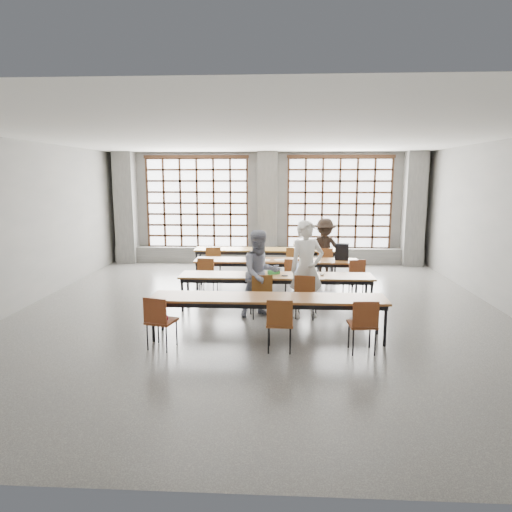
{
  "coord_description": "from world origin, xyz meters",
  "views": [
    {
      "loc": [
        0.42,
        -9.07,
        2.76
      ],
      "look_at": [
        -0.1,
        0.4,
        1.09
      ],
      "focal_mm": 32.0,
      "sensor_mm": 36.0,
      "label": 1
    }
  ],
  "objects_px": {
    "phone": "(285,276)",
    "student_back": "(325,249)",
    "chair_back_mid": "(294,260)",
    "student_female": "(261,274)",
    "desk_row_d": "(268,301)",
    "mouse": "(322,275)",
    "chair_front_left": "(261,291)",
    "desk_row_c": "(276,278)",
    "desk_row_a": "(266,251)",
    "laptop_front": "(302,271)",
    "laptop_back": "(313,247)",
    "chair_mid_left": "(207,272)",
    "chair_near_right": "(364,321)",
    "green_box": "(274,272)",
    "chair_front_right": "(306,292)",
    "chair_mid_right": "(355,274)",
    "chair_back_left": "(214,259)",
    "chair_near_mid": "(280,319)",
    "chair_mid_centre": "(293,273)",
    "plastic_bag": "(298,244)",
    "backpack": "(342,252)",
    "student_male": "(307,269)",
    "chair_near_left": "(159,317)",
    "desk_row_b": "(276,262)",
    "chair_back_right": "(325,260)"
  },
  "relations": [
    {
      "from": "phone",
      "to": "student_back",
      "type": "bearing_deg",
      "value": 70.05
    },
    {
      "from": "chair_back_mid",
      "to": "student_female",
      "type": "xyz_separation_m",
      "value": [
        -0.76,
        -3.28,
        0.32
      ]
    },
    {
      "from": "desk_row_d",
      "to": "mouse",
      "type": "bearing_deg",
      "value": 58.47
    },
    {
      "from": "student_female",
      "to": "chair_front_left",
      "type": "bearing_deg",
      "value": -109.68
    },
    {
      "from": "desk_row_c",
      "to": "student_female",
      "type": "bearing_deg",
      "value": -120.96
    },
    {
      "from": "desk_row_a",
      "to": "laptop_front",
      "type": "xyz_separation_m",
      "value": [
        0.87,
        -3.3,
        0.13
      ]
    },
    {
      "from": "laptop_back",
      "to": "desk_row_a",
      "type": "bearing_deg",
      "value": -175.36
    },
    {
      "from": "chair_mid_left",
      "to": "chair_near_right",
      "type": "xyz_separation_m",
      "value": [
        3.01,
        -3.51,
        0.0
      ]
    },
    {
      "from": "student_female",
      "to": "phone",
      "type": "distance_m",
      "value": 0.64
    },
    {
      "from": "chair_back_mid",
      "to": "phone",
      "type": "distance_m",
      "value": 2.9
    },
    {
      "from": "desk_row_c",
      "to": "green_box",
      "type": "distance_m",
      "value": 0.15
    },
    {
      "from": "chair_front_right",
      "to": "student_back",
      "type": "xyz_separation_m",
      "value": [
        0.69,
        3.53,
        0.29
      ]
    },
    {
      "from": "chair_mid_left",
      "to": "chair_mid_right",
      "type": "xyz_separation_m",
      "value": [
        3.43,
        0.0,
        0.0
      ]
    },
    {
      "from": "chair_back_left",
      "to": "chair_front_right",
      "type": "bearing_deg",
      "value": -55.92
    },
    {
      "from": "chair_front_left",
      "to": "chair_near_mid",
      "type": "bearing_deg",
      "value": -78.23
    },
    {
      "from": "laptop_front",
      "to": "mouse",
      "type": "xyz_separation_m",
      "value": [
        0.41,
        -0.13,
        -0.04
      ]
    },
    {
      "from": "chair_mid_centre",
      "to": "plastic_bag",
      "type": "height_order",
      "value": "plastic_bag"
    },
    {
      "from": "chair_mid_centre",
      "to": "chair_near_mid",
      "type": "height_order",
      "value": "same"
    },
    {
      "from": "desk_row_a",
      "to": "laptop_back",
      "type": "relative_size",
      "value": 9.61
    },
    {
      "from": "chair_mid_right",
      "to": "chair_near_mid",
      "type": "xyz_separation_m",
      "value": [
        -1.72,
        -3.51,
        0.0
      ]
    },
    {
      "from": "chair_mid_left",
      "to": "desk_row_d",
      "type": "bearing_deg",
      "value": -62.31
    },
    {
      "from": "chair_mid_left",
      "to": "laptop_back",
      "type": "distance_m",
      "value": 3.57
    },
    {
      "from": "chair_mid_right",
      "to": "backpack",
      "type": "height_order",
      "value": "backpack"
    },
    {
      "from": "student_back",
      "to": "desk_row_d",
      "type": "bearing_deg",
      "value": -109.52
    },
    {
      "from": "desk_row_d",
      "to": "desk_row_a",
      "type": "bearing_deg",
      "value": 92.36
    },
    {
      "from": "chair_front_right",
      "to": "student_male",
      "type": "xyz_separation_m",
      "value": [
        0.02,
        0.13,
        0.42
      ]
    },
    {
      "from": "phone",
      "to": "chair_mid_left",
      "type": "bearing_deg",
      "value": 145.97
    },
    {
      "from": "desk_row_c",
      "to": "chair_mid_centre",
      "type": "height_order",
      "value": "chair_mid_centre"
    },
    {
      "from": "student_back",
      "to": "backpack",
      "type": "xyz_separation_m",
      "value": [
        0.31,
        -1.11,
        0.11
      ]
    },
    {
      "from": "chair_near_left",
      "to": "phone",
      "type": "relative_size",
      "value": 6.77
    },
    {
      "from": "chair_mid_left",
      "to": "chair_back_mid",
      "type": "bearing_deg",
      "value": 38.51
    },
    {
      "from": "laptop_back",
      "to": "phone",
      "type": "distance_m",
      "value": 3.71
    },
    {
      "from": "chair_front_right",
      "to": "laptop_back",
      "type": "xyz_separation_m",
      "value": [
        0.43,
        4.14,
        0.25
      ]
    },
    {
      "from": "phone",
      "to": "student_male",
      "type": "bearing_deg",
      "value": -43.6
    },
    {
      "from": "student_back",
      "to": "backpack",
      "type": "bearing_deg",
      "value": -77.12
    },
    {
      "from": "desk_row_b",
      "to": "desk_row_c",
      "type": "xyz_separation_m",
      "value": [
        0.01,
        -1.75,
        0.0
      ]
    },
    {
      "from": "desk_row_a",
      "to": "laptop_front",
      "type": "height_order",
      "value": "laptop_front"
    },
    {
      "from": "desk_row_b",
      "to": "mouse",
      "type": "xyz_separation_m",
      "value": [
        0.96,
        -1.77,
        0.08
      ]
    },
    {
      "from": "chair_front_right",
      "to": "chair_near_left",
      "type": "height_order",
      "value": "same"
    },
    {
      "from": "chair_back_left",
      "to": "chair_back_right",
      "type": "xyz_separation_m",
      "value": [
        2.99,
        -0.0,
        0.0
      ]
    },
    {
      "from": "desk_row_c",
      "to": "chair_near_mid",
      "type": "height_order",
      "value": "chair_near_mid"
    },
    {
      "from": "desk_row_c",
      "to": "chair_front_right",
      "type": "xyz_separation_m",
      "value": [
        0.58,
        -0.63,
        -0.13
      ]
    },
    {
      "from": "chair_front_left",
      "to": "laptop_back",
      "type": "distance_m",
      "value": 4.35
    },
    {
      "from": "chair_mid_centre",
      "to": "chair_near_left",
      "type": "bearing_deg",
      "value": -122.35
    },
    {
      "from": "chair_near_left",
      "to": "desk_row_d",
      "type": "bearing_deg",
      "value": 20.02
    },
    {
      "from": "desk_row_d",
      "to": "chair_near_mid",
      "type": "distance_m",
      "value": 0.67
    },
    {
      "from": "chair_back_left",
      "to": "phone",
      "type": "height_order",
      "value": "chair_back_left"
    },
    {
      "from": "phone",
      "to": "backpack",
      "type": "height_order",
      "value": "backpack"
    },
    {
      "from": "desk_row_d",
      "to": "phone",
      "type": "xyz_separation_m",
      "value": [
        0.3,
        1.66,
        0.07
      ]
    },
    {
      "from": "desk_row_c",
      "to": "chair_near_mid",
      "type": "distance_m",
      "value": 2.39
    }
  ]
}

